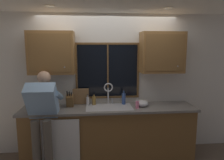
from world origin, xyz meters
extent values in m
cube|color=silver|center=(0.00, 0.06, 1.27)|extent=(5.35, 0.12, 2.55)
cylinder|color=#FFEAB2|center=(-0.89, -0.60, 2.54)|extent=(0.14, 0.14, 0.01)
cylinder|color=#FFEAB2|center=(0.89, -0.60, 2.54)|extent=(0.14, 0.14, 0.01)
cube|color=black|center=(0.00, -0.01, 1.52)|extent=(1.10, 0.02, 0.95)
cube|color=brown|center=(0.00, -0.02, 2.02)|extent=(1.17, 0.02, 0.04)
cube|color=brown|center=(0.00, -0.02, 1.03)|extent=(1.17, 0.02, 0.04)
cube|color=brown|center=(-0.57, -0.02, 1.52)|extent=(0.03, 0.02, 0.95)
cube|color=brown|center=(0.56, -0.02, 1.52)|extent=(0.03, 0.02, 0.95)
cube|color=brown|center=(0.00, -0.02, 1.52)|extent=(0.02, 0.02, 0.95)
cube|color=brown|center=(0.00, -0.29, 0.44)|extent=(2.95, 0.58, 0.88)
cube|color=slate|center=(0.00, -0.31, 0.90)|extent=(3.01, 0.62, 0.04)
cube|color=white|center=(-0.80, -0.61, 0.46)|extent=(0.60, 0.02, 0.74)
cube|color=olive|center=(-0.96, -0.17, 1.86)|extent=(0.76, 0.33, 0.72)
cube|color=brown|center=(-0.96, -0.34, 1.86)|extent=(0.68, 0.01, 0.62)
sphere|color=#B2B2B7|center=(-0.74, -0.34, 1.63)|extent=(0.02, 0.02, 0.02)
cube|color=olive|center=(0.96, -0.17, 1.86)|extent=(0.76, 0.33, 0.72)
cube|color=brown|center=(0.96, -0.34, 1.86)|extent=(0.68, 0.01, 0.62)
sphere|color=#B2B2B7|center=(1.18, -0.34, 1.63)|extent=(0.02, 0.02, 0.02)
cube|color=#B7B7BC|center=(0.00, -0.30, 0.91)|extent=(0.80, 0.46, 0.02)
cube|color=#9C9CA0|center=(-0.20, -0.30, 0.81)|extent=(0.36, 0.42, 0.20)
cube|color=#9C9CA0|center=(0.20, -0.30, 0.81)|extent=(0.36, 0.42, 0.20)
cube|color=#B7B7BC|center=(0.00, -0.30, 0.81)|extent=(0.04, 0.42, 0.20)
cylinder|color=silver|center=(0.00, -0.08, 1.07)|extent=(0.03, 0.03, 0.30)
torus|color=silver|center=(0.00, -0.14, 1.24)|extent=(0.16, 0.02, 0.16)
cylinder|color=silver|center=(0.08, -0.08, 0.97)|extent=(0.03, 0.03, 0.09)
cylinder|color=#595147|center=(-1.14, -0.76, 0.44)|extent=(0.13, 0.13, 0.88)
cylinder|color=#595147|center=(-0.97, -0.76, 0.44)|extent=(0.13, 0.13, 0.88)
cube|color=#8CB2DB|center=(-1.05, -0.62, 1.13)|extent=(0.44, 0.48, 0.61)
sphere|color=tan|center=(-1.05, -0.42, 1.47)|extent=(0.21, 0.21, 0.21)
cylinder|color=#8CB2DB|center=(-1.27, -0.44, 1.18)|extent=(0.09, 0.52, 0.26)
cylinder|color=#8CB2DB|center=(-0.83, -0.44, 1.18)|extent=(0.09, 0.52, 0.26)
cube|color=brown|center=(-0.68, -0.22, 1.02)|extent=(0.12, 0.18, 0.25)
cylinder|color=black|center=(-0.72, -0.28, 1.18)|extent=(0.02, 0.05, 0.09)
cylinder|color=black|center=(-0.68, -0.27, 1.17)|extent=(0.02, 0.04, 0.08)
cylinder|color=black|center=(-0.65, -0.27, 1.16)|extent=(0.02, 0.04, 0.06)
cube|color=#997047|center=(-0.50, -0.08, 1.07)|extent=(0.29, 0.08, 0.30)
ellipsoid|color=silver|center=(0.58, -0.30, 0.97)|extent=(0.23, 0.23, 0.11)
cylinder|color=pink|center=(0.47, -0.42, 0.98)|extent=(0.06, 0.06, 0.13)
cylinder|color=silver|center=(0.47, -0.42, 1.07)|extent=(0.02, 0.02, 0.04)
cylinder|color=silver|center=(0.47, -0.44, 1.10)|extent=(0.01, 0.04, 0.01)
cylinder|color=olive|center=(-0.26, -0.12, 0.99)|extent=(0.07, 0.07, 0.15)
cylinder|color=brown|center=(-0.26, -0.12, 1.09)|extent=(0.03, 0.03, 0.04)
cylinder|color=black|center=(-0.26, -0.12, 1.11)|extent=(0.03, 0.03, 0.01)
cylinder|color=#334C8C|center=(0.28, -0.13, 1.02)|extent=(0.07, 0.07, 0.20)
cylinder|color=navy|center=(0.28, -0.13, 1.15)|extent=(0.03, 0.03, 0.05)
cylinder|color=black|center=(0.28, -0.13, 1.18)|extent=(0.03, 0.03, 0.01)
cylinder|color=#B7B7BC|center=(-0.37, -0.14, 0.99)|extent=(0.05, 0.05, 0.15)
cylinder|color=#929296|center=(-0.37, -0.14, 1.08)|extent=(0.02, 0.02, 0.04)
cylinder|color=black|center=(-0.37, -0.14, 1.11)|extent=(0.03, 0.03, 0.01)
camera|label=1|loc=(-0.28, -3.80, 1.96)|focal=33.42mm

